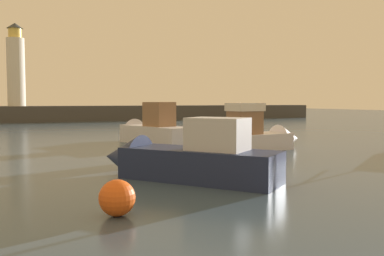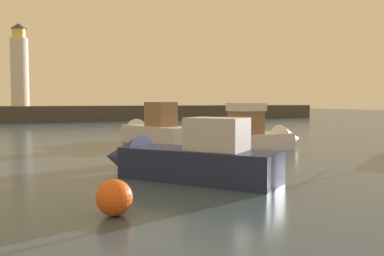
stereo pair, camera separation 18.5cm
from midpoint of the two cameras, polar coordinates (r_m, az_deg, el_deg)
ground_plane at (r=34.44m, az=-13.14°, el=-1.44°), size 220.00×220.00×0.00m
breakwater at (r=65.55m, az=-18.15°, el=1.84°), size 87.73×5.46×2.30m
lighthouse at (r=65.42m, az=-22.80°, el=7.62°), size 2.43×2.43×11.74m
motorboat_1 at (r=26.33m, az=9.24°, el=-1.04°), size 6.60×2.91×3.27m
motorboat_2 at (r=30.25m, az=-6.04°, el=-0.36°), size 4.21×7.99×3.23m
motorboat_3 at (r=16.25m, az=-2.05°, el=-4.15°), size 6.18×7.11×2.71m
mooring_buoy at (r=11.28m, az=-10.57°, el=-9.28°), size 0.96×0.96×0.96m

